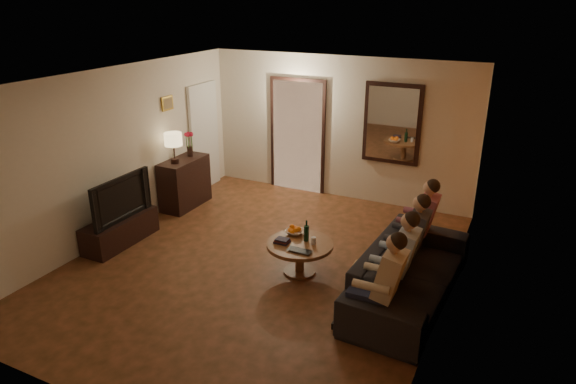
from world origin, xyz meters
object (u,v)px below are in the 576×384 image
at_px(tv, 116,197).
at_px(person_d, 420,226).
at_px(sofa, 410,273).
at_px(laptop, 298,252).
at_px(dresser, 185,183).
at_px(person_b, 397,265).
at_px(person_c, 409,244).
at_px(coffee_table, 300,258).
at_px(tv_stand, 120,230).
at_px(person_a, 383,289).
at_px(table_lamp, 174,148).
at_px(bowl, 295,232).
at_px(dog, 372,268).
at_px(wine_bottle, 306,230).

relative_size(tv, person_d, 0.97).
xyz_separation_m(tv, sofa, (4.35, 0.40, -0.39)).
bearing_deg(laptop, tv, -177.26).
relative_size(dresser, person_b, 0.82).
relative_size(person_c, coffee_table, 1.33).
relative_size(tv_stand, person_a, 1.04).
bearing_deg(person_b, laptop, -179.97).
height_order(tv_stand, person_b, person_b).
height_order(dresser, person_c, person_c).
xyz_separation_m(table_lamp, sofa, (4.35, -1.03, -0.79)).
distance_m(table_lamp, bowl, 2.87).
xyz_separation_m(tv_stand, person_c, (4.25, 0.70, 0.39)).
height_order(dresser, dog, dresser).
bearing_deg(sofa, wine_bottle, 90.31).
relative_size(dog, coffee_table, 0.62).
bearing_deg(person_a, tv_stand, 173.32).
relative_size(coffee_table, wine_bottle, 2.92).
xyz_separation_m(table_lamp, person_b, (4.25, -1.33, -0.54)).
height_order(sofa, dog, sofa).
bearing_deg(tv, bowl, -77.29).
relative_size(dog, laptop, 1.70).
relative_size(person_c, wine_bottle, 3.87).
xyz_separation_m(person_b, laptop, (-1.30, -0.00, -0.14)).
bearing_deg(person_d, laptop, -137.17).
bearing_deg(coffee_table, sofa, 0.80).
xyz_separation_m(person_d, wine_bottle, (-1.35, -0.82, 0.01)).
relative_size(tv_stand, bowl, 4.83).
xyz_separation_m(table_lamp, bowl, (2.67, -0.83, -0.66)).
xyz_separation_m(table_lamp, wine_bottle, (2.90, -0.95, -0.54)).
relative_size(tv, wine_bottle, 3.75).
xyz_separation_m(person_a, bowl, (-1.58, 1.10, -0.12)).
bearing_deg(coffee_table, person_c, 12.95).
bearing_deg(person_b, tv, -178.61).
relative_size(person_a, wine_bottle, 3.87).
xyz_separation_m(tv_stand, dog, (3.85, 0.46, 0.07)).
distance_m(person_a, laptop, 1.43).
distance_m(tv, person_b, 4.25).
height_order(dog, laptop, dog).
relative_size(sofa, person_d, 2.05).
relative_size(person_a, person_d, 1.00).
xyz_separation_m(table_lamp, dog, (3.85, -0.98, -0.86)).
bearing_deg(tv_stand, tv, 0.00).
relative_size(person_c, bowl, 4.63).
xyz_separation_m(table_lamp, tv, (0.00, -1.44, -0.39)).
xyz_separation_m(dresser, person_b, (4.25, -1.55, 0.16)).
bearing_deg(coffee_table, tv_stand, -172.36).
distance_m(coffee_table, bowl, 0.38).
xyz_separation_m(tv_stand, sofa, (4.35, 0.40, 0.15)).
distance_m(tv_stand, person_b, 4.26).
bearing_deg(sofa, person_a, 177.10).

